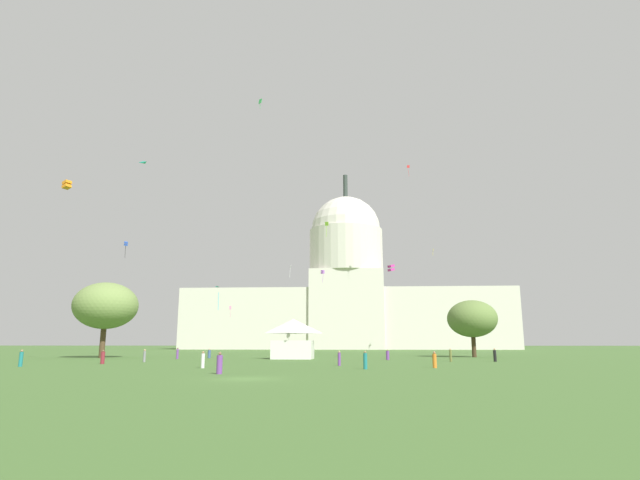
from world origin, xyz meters
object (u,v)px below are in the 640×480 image
object	(u,v)px
person_white_aisle_center	(203,360)
person_black_lawn_far_left	(495,355)
person_purple_edge_west	(388,355)
kite_violet_mid	(323,272)
tree_west_mid	(106,306)
kite_magenta_low	(391,268)
tree_east_far	(472,319)
person_purple_back_left	(220,364)
kite_cyan_low	(219,291)
person_purple_front_left	(177,354)
kite_turquoise_mid	(145,166)
event_tent	(293,339)
person_olive_near_tree_east	(451,355)
person_orange_mid_center	(435,360)
person_maroon_edge_east	(103,358)
kite_orange_mid	(67,185)
kite_white_mid	(290,268)
person_teal_near_tent	(21,359)
kite_yellow_mid	(433,250)
person_denim_near_tree_west	(209,354)
kite_green_high	(260,102)
kite_blue_mid	(126,244)
kite_lime_mid	(327,225)
person_teal_mid_left	(365,361)
capitol_building	(346,295)
kite_pink_low	(230,309)

from	to	relation	value
person_white_aisle_center	person_black_lawn_far_left	xyz separation A→B (m)	(34.11, 19.67, 0.05)
person_purple_edge_west	kite_violet_mid	size ratio (longest dim) A/B	0.36
tree_west_mid	kite_magenta_low	xyz separation A→B (m)	(48.55, -0.06, 6.07)
tree_east_far	person_white_aisle_center	size ratio (longest dim) A/B	7.22
person_purple_back_left	kite_cyan_low	xyz separation A→B (m)	(-10.76, 39.47, 10.07)
person_purple_front_left	kite_turquoise_mid	bearing A→B (deg)	-114.91
event_tent	person_olive_near_tree_east	distance (m)	24.76
person_orange_mid_center	person_black_lawn_far_left	world-z (taller)	person_black_lawn_far_left
person_maroon_edge_east	tree_west_mid	bearing A→B (deg)	-160.92
event_tent	person_black_lawn_far_left	bearing A→B (deg)	-17.84
kite_orange_mid	person_white_aisle_center	bearing A→B (deg)	80.22
person_orange_mid_center	kite_white_mid	distance (m)	111.29
event_tent	person_teal_near_tent	size ratio (longest dim) A/B	3.78
tree_west_mid	kite_yellow_mid	world-z (taller)	kite_yellow_mid
person_purple_front_left	kite_cyan_low	size ratio (longest dim) A/B	0.48
person_maroon_edge_east	kite_violet_mid	xyz separation A→B (m)	(20.13, 109.09, 25.19)
person_olive_near_tree_east	person_denim_near_tree_west	size ratio (longest dim) A/B	1.14
kite_yellow_mid	kite_green_high	size ratio (longest dim) A/B	0.98
person_black_lawn_far_left	person_white_aisle_center	bearing A→B (deg)	-156.28
tree_west_mid	kite_cyan_low	world-z (taller)	tree_west_mid
person_maroon_edge_east	kite_blue_mid	distance (m)	47.64
kite_white_mid	person_maroon_edge_east	bearing A→B (deg)	24.03
person_purple_front_left	kite_violet_mid	world-z (taller)	kite_violet_mid
kite_lime_mid	kite_magenta_low	size ratio (longest dim) A/B	2.45
person_olive_near_tree_east	kite_magenta_low	bearing A→B (deg)	81.88
tree_east_far	person_black_lawn_far_left	distance (m)	22.33
person_olive_near_tree_east	kite_violet_mid	distance (m)	104.69
kite_orange_mid	event_tent	bearing A→B (deg)	131.50
person_purple_front_left	kite_violet_mid	bearing A→B (deg)	82.17
person_teal_mid_left	person_black_lawn_far_left	world-z (taller)	person_black_lawn_far_left
kite_white_mid	kite_turquoise_mid	bearing A→B (deg)	22.29
tree_east_far	kite_yellow_mid	distance (m)	72.31
capitol_building	person_maroon_edge_east	bearing A→B (deg)	-101.28
tree_west_mid	person_black_lawn_far_left	size ratio (longest dim) A/B	8.31
kite_yellow_mid	kite_magenta_low	bearing A→B (deg)	-135.91
person_black_lawn_far_left	kite_turquoise_mid	distance (m)	57.86
tree_east_far	person_maroon_edge_east	distance (m)	60.68
capitol_building	kite_magenta_low	distance (m)	116.23
kite_pink_low	person_maroon_edge_east	bearing A→B (deg)	-48.37
kite_pink_low	kite_turquoise_mid	distance (m)	93.31
person_purple_back_left	kite_pink_low	size ratio (longest dim) A/B	0.47
kite_turquoise_mid	person_olive_near_tree_east	bearing A→B (deg)	-167.83
capitol_building	person_maroon_edge_east	distance (m)	143.55
kite_yellow_mid	kite_orange_mid	bearing A→B (deg)	-159.25
person_purple_edge_west	kite_turquoise_mid	world-z (taller)	kite_turquoise_mid
kite_pink_low	kite_orange_mid	bearing A→B (deg)	-55.80
person_purple_edge_west	kite_pink_low	world-z (taller)	kite_pink_low
person_teal_mid_left	kite_green_high	bearing A→B (deg)	-52.70
person_orange_mid_center	kite_blue_mid	xyz separation A→B (m)	(-54.69, 46.41, 21.72)
kite_lime_mid	person_black_lawn_far_left	bearing A→B (deg)	29.17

